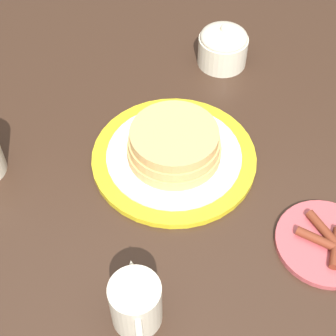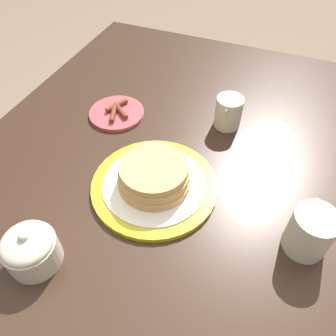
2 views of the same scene
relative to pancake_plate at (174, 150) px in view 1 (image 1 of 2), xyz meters
name	(u,v)px [view 1 (image 1 of 2)]	position (x,y,z in m)	size (l,w,h in m)	color
dining_table	(184,214)	(0.04, 0.01, -0.15)	(1.38, 0.95, 0.78)	#332116
pancake_plate	(174,150)	(0.00, 0.00, 0.00)	(0.28, 0.28, 0.07)	gold
side_plate_bacon	(325,242)	(0.20, 0.20, -0.02)	(0.15, 0.15, 0.02)	#B2474C
creamer_pitcher	(136,302)	(0.27, -0.09, 0.02)	(0.11, 0.07, 0.09)	beige
sugar_bowl	(223,46)	(-0.24, 0.14, 0.01)	(0.10, 0.10, 0.09)	beige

